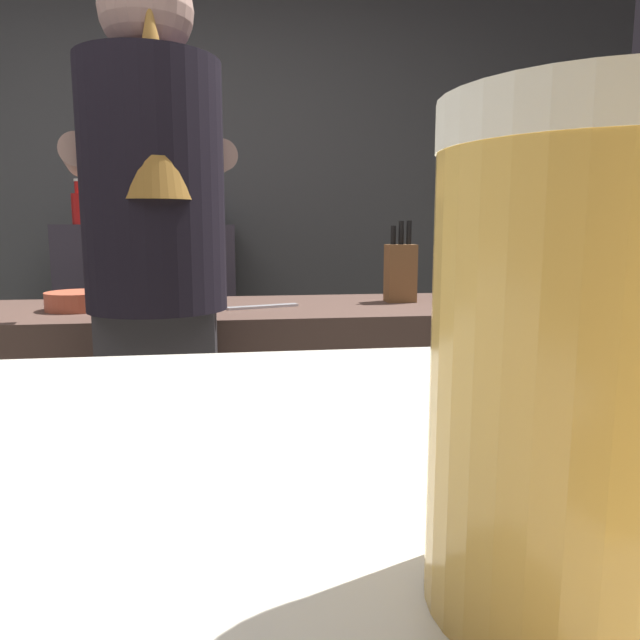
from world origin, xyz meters
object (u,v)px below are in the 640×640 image
at_px(chefs_knife, 263,307).
at_px(bottle_hot_sauce, 79,207).
at_px(bottle_vinegar, 149,210).
at_px(bartender, 157,279).
at_px(mixing_bowl, 80,301).
at_px(pint_glass_far, 580,366).
at_px(knife_block, 400,272).
at_px(bottle_soy, 135,208).
at_px(bottle_olive_oil, 213,212).

xyz_separation_m(chefs_knife, bottle_hot_sauce, (-0.83, 1.18, 0.36)).
bearing_deg(bottle_vinegar, bartender, -82.05).
relative_size(mixing_bowl, pint_glass_far, 1.65).
xyz_separation_m(pint_glass_far, bottle_hot_sauce, (-0.82, 2.96, 0.14)).
xyz_separation_m(knife_block, bottle_soy, (-1.08, 1.24, 0.26)).
bearing_deg(bottle_vinegar, bottle_hot_sauce, -158.80).
height_order(bartender, mixing_bowl, bartender).
bearing_deg(pint_glass_far, bottle_vinegar, 99.36).
distance_m(chefs_knife, bottle_soy, 1.50).
bearing_deg(bottle_olive_oil, chefs_knife, -81.74).
bearing_deg(bottle_olive_oil, pint_glass_far, -86.63).
bearing_deg(pint_glass_far, chefs_knife, 89.71).
relative_size(bartender, chefs_knife, 7.29).
bearing_deg(bottle_soy, mixing_bowl, -89.36).
bearing_deg(bottle_soy, bottle_vinegar, -26.77).
bearing_deg(knife_block, pint_glass_far, -104.79).
xyz_separation_m(knife_block, bottle_vinegar, (-1.00, 1.21, 0.24)).
xyz_separation_m(knife_block, pint_glass_far, (-0.50, -1.88, 0.12)).
relative_size(knife_block, bottle_olive_oil, 1.61).
xyz_separation_m(bartender, pint_glass_far, (0.27, -1.38, 0.09)).
height_order(knife_block, pint_glass_far, pint_glass_far).
xyz_separation_m(bartender, mixing_bowl, (-0.30, 0.44, -0.10)).
bearing_deg(chefs_knife, bottle_hot_sauce, 107.46).
bearing_deg(chefs_knife, bottle_olive_oil, 80.45).
bearing_deg(mixing_bowl, knife_block, 3.07).
bearing_deg(knife_block, bottle_vinegar, 129.79).
bearing_deg(bottle_soy, chefs_knife, -66.20).
distance_m(mixing_bowl, pint_glass_far, 1.92).
height_order(bartender, bottle_soy, bartender).
bearing_deg(bottle_soy, pint_glass_far, -79.45).
height_order(bartender, bottle_hot_sauce, bartender).
bearing_deg(knife_block, mixing_bowl, -176.93).
bearing_deg(bottle_soy, bottle_olive_oil, -3.01).
xyz_separation_m(knife_block, mixing_bowl, (-1.06, -0.06, -0.08)).
bearing_deg(bartender, knife_block, -68.09).
xyz_separation_m(mixing_bowl, chefs_knife, (0.57, -0.04, -0.02)).
relative_size(bottle_hot_sauce, bottle_vinegar, 1.16).
distance_m(knife_block, bottle_olive_oil, 1.42).
height_order(bartender, knife_block, bartender).
distance_m(bottle_soy, bottle_vinegar, 0.08).
relative_size(knife_block, mixing_bowl, 1.35).
distance_m(mixing_bowl, bottle_soy, 1.34).
xyz_separation_m(chefs_knife, bottle_olive_oil, (-0.19, 1.32, 0.34)).
distance_m(bartender, knife_block, 0.91).
distance_m(chefs_knife, bottle_olive_oil, 1.37).
height_order(bartender, bottle_olive_oil, bartender).
bearing_deg(knife_block, bartender, -146.85).
xyz_separation_m(bartender, bottle_hot_sauce, (-0.55, 1.58, 0.23)).
bearing_deg(bottle_olive_oil, bottle_hot_sauce, -167.86).
height_order(chefs_knife, bottle_hot_sauce, bottle_hot_sauce).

